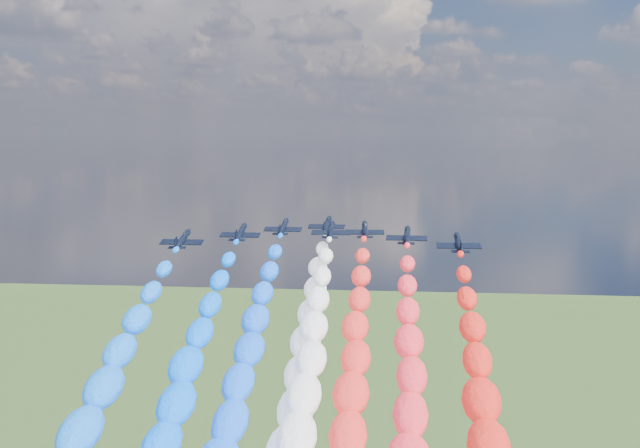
# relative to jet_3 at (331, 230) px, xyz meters

# --- Properties ---
(jet_0) EXTENTS (8.14, 11.01, 5.10)m
(jet_0) POSITION_rel_jet_3_xyz_m (-26.41, -16.16, 0.00)
(jet_0) COLOR black
(jet_1) EXTENTS (8.09, 10.98, 5.10)m
(jet_1) POSITION_rel_jet_3_xyz_m (-17.63, -5.39, 0.00)
(jet_1) COLOR black
(trail_1) EXTENTS (7.33, 99.61, 50.01)m
(trail_1) POSITION_rel_jet_3_xyz_m (-17.63, -55.86, -22.54)
(trail_1) COLOR #045FFF
(jet_2) EXTENTS (8.37, 11.18, 5.10)m
(jet_2) POSITION_rel_jet_3_xyz_m (-10.47, 4.19, 0.00)
(jet_2) COLOR black
(trail_2) EXTENTS (7.33, 99.61, 50.01)m
(trail_2) POSITION_rel_jet_3_xyz_m (-10.47, -46.28, -22.54)
(trail_2) COLOR blue
(jet_3) EXTENTS (7.98, 10.90, 5.10)m
(jet_3) POSITION_rel_jet_3_xyz_m (0.00, 0.00, 0.00)
(jet_3) COLOR black
(trail_3) EXTENTS (7.33, 99.61, 50.01)m
(trail_3) POSITION_rel_jet_3_xyz_m (0.00, -50.47, -22.54)
(trail_3) COLOR white
(jet_4) EXTENTS (8.58, 11.33, 5.10)m
(jet_4) POSITION_rel_jet_3_xyz_m (-1.73, 9.62, 0.00)
(jet_4) COLOR black
(trail_4) EXTENTS (7.33, 99.61, 50.01)m
(trail_4) POSITION_rel_jet_3_xyz_m (-1.73, -40.84, -22.54)
(trail_4) COLOR white
(jet_5) EXTENTS (8.41, 11.20, 5.10)m
(jet_5) POSITION_rel_jet_3_xyz_m (6.81, 1.21, 0.00)
(jet_5) COLOR black
(trail_5) EXTENTS (7.33, 99.61, 50.01)m
(trail_5) POSITION_rel_jet_3_xyz_m (6.81, -49.26, -22.54)
(trail_5) COLOR red
(jet_6) EXTENTS (8.52, 11.28, 5.10)m
(jet_6) POSITION_rel_jet_3_xyz_m (15.24, -6.70, 0.00)
(jet_6) COLOR black
(jet_7) EXTENTS (8.12, 11.00, 5.10)m
(jet_7) POSITION_rel_jet_3_xyz_m (24.36, -15.82, 0.00)
(jet_7) COLOR black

